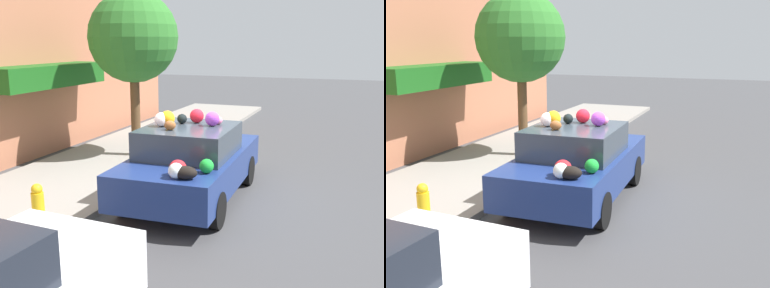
% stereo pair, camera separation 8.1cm
% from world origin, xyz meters
% --- Properties ---
extents(ground_plane, '(60.00, 60.00, 0.00)m').
position_xyz_m(ground_plane, '(0.00, 0.00, 0.00)').
color(ground_plane, '#424244').
extents(sidewalk_curb, '(24.00, 3.20, 0.13)m').
position_xyz_m(sidewalk_curb, '(0.00, 2.70, 0.06)').
color(sidewalk_curb, gray).
rests_on(sidewalk_curb, ground).
extents(street_tree, '(2.25, 2.25, 4.12)m').
position_xyz_m(street_tree, '(2.28, 2.30, 3.11)').
color(street_tree, brown).
rests_on(street_tree, sidewalk_curb).
extents(fire_hydrant, '(0.20, 0.20, 0.70)m').
position_xyz_m(fire_hydrant, '(-2.38, 1.62, 0.47)').
color(fire_hydrant, gold).
rests_on(fire_hydrant, sidewalk_curb).
extents(art_car, '(4.03, 1.99, 1.77)m').
position_xyz_m(art_car, '(-0.04, -0.13, 0.77)').
color(art_car, navy).
rests_on(art_car, ground).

